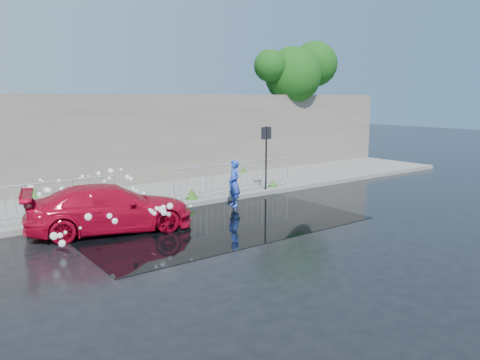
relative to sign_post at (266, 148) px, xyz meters
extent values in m
plane|color=black|center=(-4.20, -3.10, -1.72)|extent=(90.00, 90.00, 0.00)
cube|color=slate|center=(-4.20, 1.90, -1.65)|extent=(30.00, 4.00, 0.15)
cube|color=slate|center=(-4.20, -0.10, -1.64)|extent=(30.00, 0.25, 0.16)
cube|color=#625A53|center=(-4.20, 4.10, 0.18)|extent=(30.00, 0.60, 3.50)
cube|color=black|center=(-3.70, -2.10, -1.72)|extent=(8.00, 5.00, 0.01)
cylinder|color=black|center=(0.00, 0.00, -0.47)|extent=(0.06, 0.06, 2.50)
cube|color=black|center=(0.00, 0.00, 0.53)|extent=(0.45, 0.04, 0.45)
cylinder|color=#332114|center=(5.80, 5.10, 0.78)|extent=(0.36, 0.36, 5.00)
sphere|color=#143B0E|center=(5.30, 4.30, 2.88)|extent=(2.79, 2.79, 2.79)
sphere|color=#143B0E|center=(6.80, 4.30, 3.48)|extent=(2.30, 2.30, 2.30)
sphere|color=#143B0E|center=(3.80, 4.30, 3.28)|extent=(1.53, 1.53, 1.53)
cylinder|color=silver|center=(-5.70, 0.25, -1.02)|extent=(0.05, 0.05, 1.10)
cylinder|color=silver|center=(-8.20, 0.25, -0.50)|extent=(5.00, 0.04, 0.04)
cylinder|color=silver|center=(-8.20, 0.25, -1.45)|extent=(5.00, 0.04, 0.04)
cylinder|color=silver|center=(-3.70, 0.25, -1.02)|extent=(0.05, 0.05, 1.10)
cylinder|color=silver|center=(1.30, 0.25, -1.02)|extent=(0.05, 0.05, 1.10)
cylinder|color=silver|center=(-1.20, 0.25, -0.50)|extent=(5.00, 0.04, 0.04)
cylinder|color=silver|center=(-1.20, 0.25, -1.45)|extent=(5.00, 0.04, 0.04)
cone|color=#1C4612|center=(-6.20, 0.30, -1.41)|extent=(0.36, 0.36, 0.33)
cone|color=#1C4612|center=(-3.00, 0.30, -1.40)|extent=(0.44, 0.44, 0.36)
cone|color=#1C4612|center=(0.60, 0.30, -1.43)|extent=(0.38, 0.38, 0.28)
cone|color=#1C4612|center=(-7.20, 3.80, -1.39)|extent=(0.42, 0.42, 0.38)
cone|color=#1C4612|center=(1.80, 3.80, -1.43)|extent=(0.34, 0.34, 0.28)
sphere|color=white|center=(-4.91, 0.73, -1.05)|extent=(0.10, 0.10, 0.10)
sphere|color=white|center=(-6.83, 1.99, -0.79)|extent=(0.12, 0.12, 0.12)
sphere|color=white|center=(-5.93, 1.88, -0.71)|extent=(0.06, 0.06, 0.06)
sphere|color=white|center=(-6.33, -0.43, -1.55)|extent=(0.14, 0.14, 0.14)
sphere|color=white|center=(-7.42, -0.43, -1.60)|extent=(0.08, 0.08, 0.08)
sphere|color=white|center=(-5.21, 0.49, -1.14)|extent=(0.07, 0.07, 0.07)
sphere|color=white|center=(-6.35, 1.42, -0.68)|extent=(0.07, 0.07, 0.07)
sphere|color=white|center=(-7.39, 0.59, -1.05)|extent=(0.07, 0.07, 0.07)
sphere|color=white|center=(-5.69, 0.79, -0.89)|extent=(0.13, 0.13, 0.13)
sphere|color=white|center=(-4.72, 1.29, -0.84)|extent=(0.12, 0.12, 0.12)
sphere|color=white|center=(-4.74, 1.53, -0.81)|extent=(0.15, 0.15, 0.15)
sphere|color=white|center=(-4.72, 0.20, -1.25)|extent=(0.07, 0.07, 0.07)
sphere|color=white|center=(-6.14, 1.80, -0.68)|extent=(0.11, 0.11, 0.11)
sphere|color=white|center=(-7.85, 0.30, -1.19)|extent=(0.11, 0.11, 0.11)
sphere|color=white|center=(-7.00, 1.06, -0.88)|extent=(0.15, 0.15, 0.15)
sphere|color=white|center=(-5.39, 0.60, -1.06)|extent=(0.11, 0.11, 0.11)
sphere|color=white|center=(-7.38, 1.12, -0.88)|extent=(0.15, 0.15, 0.15)
sphere|color=white|center=(-7.35, 1.86, -0.72)|extent=(0.07, 0.07, 0.07)
sphere|color=white|center=(-8.07, 0.37, -1.09)|extent=(0.14, 0.14, 0.14)
sphere|color=white|center=(-7.36, 2.08, -0.70)|extent=(0.09, 0.09, 0.09)
sphere|color=white|center=(-7.74, 1.68, -0.82)|extent=(0.18, 0.18, 0.18)
sphere|color=white|center=(-5.11, 2.03, -0.63)|extent=(0.17, 0.17, 0.17)
sphere|color=white|center=(-5.54, 2.02, -0.68)|extent=(0.14, 0.14, 0.14)
sphere|color=white|center=(-4.73, 0.34, -1.17)|extent=(0.09, 0.09, 0.09)
sphere|color=white|center=(-6.88, -0.23, -1.53)|extent=(0.13, 0.13, 0.13)
sphere|color=white|center=(-5.44, -0.01, -1.26)|extent=(0.16, 0.16, 0.16)
sphere|color=white|center=(-8.22, -0.21, -1.43)|extent=(0.18, 0.18, 0.18)
sphere|color=white|center=(-5.38, 1.51, -0.78)|extent=(0.11, 0.11, 0.11)
sphere|color=white|center=(-5.32, 0.57, -1.17)|extent=(0.14, 0.14, 0.14)
sphere|color=white|center=(-8.20, -0.01, -1.29)|extent=(0.07, 0.07, 0.07)
sphere|color=white|center=(-6.22, 0.88, -0.98)|extent=(0.06, 0.06, 0.06)
sphere|color=white|center=(-5.59, 1.36, -0.84)|extent=(0.10, 0.10, 0.10)
sphere|color=white|center=(-7.44, 1.18, -0.87)|extent=(0.17, 0.17, 0.17)
sphere|color=white|center=(-4.78, 1.94, -0.61)|extent=(0.09, 0.09, 0.09)
sphere|color=white|center=(-6.42, -0.10, -1.27)|extent=(0.12, 0.12, 0.12)
sphere|color=white|center=(-7.68, 0.98, -0.95)|extent=(0.14, 0.14, 0.14)
sphere|color=white|center=(-7.32, -0.32, -1.37)|extent=(0.09, 0.09, 0.09)
sphere|color=white|center=(-5.71, 0.70, -1.07)|extent=(0.08, 0.08, 0.08)
sphere|color=white|center=(-4.94, 0.41, -1.07)|extent=(0.10, 0.10, 0.10)
sphere|color=white|center=(-4.80, -2.13, -1.36)|extent=(0.15, 0.15, 0.15)
sphere|color=white|center=(-7.74, -3.35, -0.70)|extent=(0.16, 0.16, 0.16)
sphere|color=white|center=(-7.03, -3.03, -0.97)|extent=(0.14, 0.14, 0.14)
sphere|color=white|center=(-6.21, -3.14, -0.80)|extent=(0.07, 0.07, 0.07)
sphere|color=white|center=(-5.88, -3.19, -0.79)|extent=(0.12, 0.12, 0.12)
sphere|color=white|center=(-8.04, -2.31, -1.49)|extent=(0.17, 0.17, 0.17)
sphere|color=white|center=(-4.85, -2.72, -0.99)|extent=(0.07, 0.07, 0.07)
sphere|color=white|center=(-8.22, -2.37, -1.27)|extent=(0.18, 0.18, 0.18)
sphere|color=white|center=(-5.72, -2.92, -1.00)|extent=(0.15, 0.15, 0.15)
sphere|color=white|center=(-6.17, -3.14, -0.85)|extent=(0.11, 0.11, 0.11)
sphere|color=white|center=(-5.62, -2.56, -1.00)|extent=(0.16, 0.16, 0.16)
sphere|color=white|center=(-6.98, -2.58, -0.95)|extent=(0.13, 0.13, 0.13)
sphere|color=white|center=(-5.77, -2.07, -1.46)|extent=(0.14, 0.14, 0.14)
sphere|color=white|center=(-5.22, -2.28, -1.30)|extent=(0.10, 0.10, 0.10)
sphere|color=white|center=(-7.95, -2.33, -1.25)|extent=(0.08, 0.08, 0.08)
sphere|color=white|center=(-5.55, -2.91, -0.85)|extent=(0.16, 0.16, 0.16)
sphere|color=white|center=(-5.89, -2.72, -1.03)|extent=(0.11, 0.11, 0.11)
sphere|color=white|center=(-8.19, -2.77, -1.17)|extent=(0.12, 0.12, 0.12)
sphere|color=white|center=(-5.81, -3.12, -0.86)|extent=(0.07, 0.07, 0.07)
sphere|color=white|center=(-7.60, -2.31, -1.20)|extent=(0.07, 0.07, 0.07)
sphere|color=white|center=(-5.84, -2.76, -0.90)|extent=(0.10, 0.10, 0.10)
sphere|color=white|center=(-5.46, -2.67, -1.13)|extent=(0.11, 0.11, 0.11)
imported|color=#AD0621|center=(-6.44, -1.25, -1.10)|extent=(4.62, 2.78, 1.25)
imported|color=blue|center=(-2.09, -0.89, -0.96)|extent=(0.45, 0.61, 1.53)
camera|label=1|loc=(-10.94, -13.01, 1.81)|focal=35.00mm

